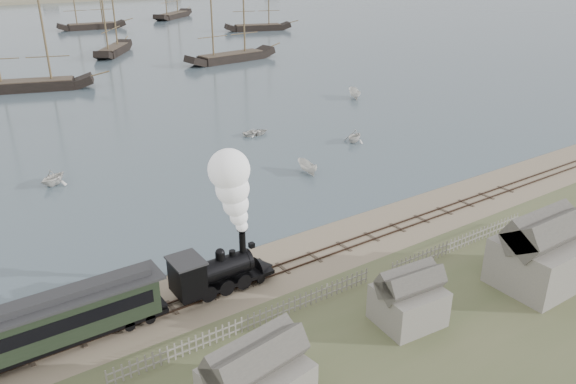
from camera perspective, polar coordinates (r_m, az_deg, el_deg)
ground at (r=44.83m, az=-0.88°, el=-6.30°), size 600.00×600.00×0.00m
rail_track at (r=43.38m, az=0.59°, el=-7.34°), size 120.00×1.80×0.16m
picket_fence_west at (r=36.99m, az=-3.38°, el=-13.59°), size 19.00×0.10×1.20m
picket_fence_east at (r=47.61m, az=17.02°, el=-5.53°), size 15.00×0.10×1.20m
shed_mid at (r=38.24m, az=11.95°, el=-12.74°), size 4.00×3.50×3.60m
shed_right at (r=44.92m, az=23.82°, el=-8.48°), size 6.00×5.00×5.10m
locomotive at (r=38.82m, az=-5.71°, el=-3.82°), size 7.90×2.95×9.85m
passenger_coach at (r=36.83m, az=-22.76°, el=-11.89°), size 13.48×2.60×3.27m
beached_dinghy at (r=41.21m, az=-16.46°, el=-9.71°), size 3.17×4.00×0.74m
rowboat_1 at (r=61.92m, az=-22.78°, el=1.41°), size 4.13×4.24×1.70m
rowboat_2 at (r=60.37m, az=1.94°, el=2.53°), size 3.29×1.39×1.24m
rowboat_3 at (r=73.15m, az=-3.30°, el=6.09°), size 2.71×3.62×0.71m
rowboat_4 at (r=70.64m, az=6.77°, el=5.69°), size 3.53×3.75×1.58m
rowboat_5 at (r=92.28m, az=6.76°, el=9.91°), size 4.17×3.00×1.51m
schooner_2 at (r=104.91m, az=-25.60°, el=14.64°), size 20.98×10.76×20.00m
schooner_3 at (r=136.45m, az=-17.75°, el=17.34°), size 13.72×16.84×20.00m
schooner_4 at (r=122.52m, az=-5.96°, el=17.68°), size 21.42×7.11×20.00m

